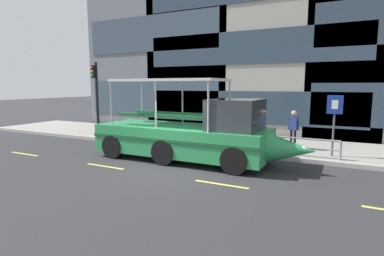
{
  "coord_description": "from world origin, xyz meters",
  "views": [
    {
      "loc": [
        5.81,
        -9.76,
        3.1
      ],
      "look_at": [
        -0.05,
        1.81,
        1.3
      ],
      "focal_mm": 28.75,
      "sensor_mm": 36.0,
      "label": 1
    }
  ],
  "objects_px": {
    "traffic_light_pole": "(96,91)",
    "duck_tour_boat": "(193,135)",
    "parking_sign": "(334,115)",
    "pedestrian_near_bow": "(293,126)",
    "leaned_bicycle": "(124,130)",
    "pedestrian_mid_left": "(227,125)"
  },
  "relations": [
    {
      "from": "parking_sign",
      "to": "duck_tour_boat",
      "type": "xyz_separation_m",
      "value": [
        -5.13,
        -2.65,
        -0.8
      ]
    },
    {
      "from": "traffic_light_pole",
      "to": "pedestrian_near_bow",
      "type": "bearing_deg",
      "value": 5.67
    },
    {
      "from": "traffic_light_pole",
      "to": "duck_tour_boat",
      "type": "distance_m",
      "value": 8.06
    },
    {
      "from": "parking_sign",
      "to": "traffic_light_pole",
      "type": "bearing_deg",
      "value": -178.83
    },
    {
      "from": "duck_tour_boat",
      "to": "pedestrian_mid_left",
      "type": "bearing_deg",
      "value": 84.09
    },
    {
      "from": "parking_sign",
      "to": "pedestrian_near_bow",
      "type": "distance_m",
      "value": 2.0
    },
    {
      "from": "parking_sign",
      "to": "pedestrian_mid_left",
      "type": "relative_size",
      "value": 1.55
    },
    {
      "from": "leaned_bicycle",
      "to": "pedestrian_near_bow",
      "type": "bearing_deg",
      "value": 5.32
    },
    {
      "from": "duck_tour_boat",
      "to": "pedestrian_near_bow",
      "type": "relative_size",
      "value": 5.1
    },
    {
      "from": "traffic_light_pole",
      "to": "duck_tour_boat",
      "type": "height_order",
      "value": "traffic_light_pole"
    },
    {
      "from": "traffic_light_pole",
      "to": "leaned_bicycle",
      "type": "relative_size",
      "value": 2.44
    },
    {
      "from": "traffic_light_pole",
      "to": "duck_tour_boat",
      "type": "relative_size",
      "value": 0.47
    },
    {
      "from": "leaned_bicycle",
      "to": "pedestrian_mid_left",
      "type": "height_order",
      "value": "pedestrian_mid_left"
    },
    {
      "from": "parking_sign",
      "to": "duck_tour_boat",
      "type": "relative_size",
      "value": 0.28
    },
    {
      "from": "pedestrian_near_bow",
      "to": "parking_sign",
      "type": "bearing_deg",
      "value": -25.91
    },
    {
      "from": "traffic_light_pole",
      "to": "leaned_bicycle",
      "type": "bearing_deg",
      "value": 7.46
    },
    {
      "from": "traffic_light_pole",
      "to": "pedestrian_mid_left",
      "type": "relative_size",
      "value": 2.6
    },
    {
      "from": "leaned_bicycle",
      "to": "parking_sign",
      "type": "bearing_deg",
      "value": 0.13
    },
    {
      "from": "leaned_bicycle",
      "to": "pedestrian_near_bow",
      "type": "xyz_separation_m",
      "value": [
        9.16,
        0.85,
        0.7
      ]
    },
    {
      "from": "leaned_bicycle",
      "to": "pedestrian_near_bow",
      "type": "relative_size",
      "value": 0.98
    },
    {
      "from": "parking_sign",
      "to": "duck_tour_boat",
      "type": "height_order",
      "value": "duck_tour_boat"
    },
    {
      "from": "traffic_light_pole",
      "to": "leaned_bicycle",
      "type": "xyz_separation_m",
      "value": [
        1.79,
        0.23,
        -2.19
      ]
    }
  ]
}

